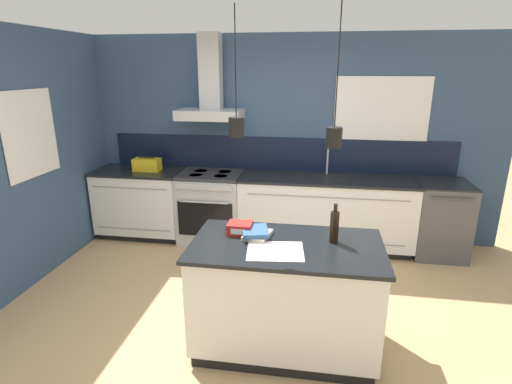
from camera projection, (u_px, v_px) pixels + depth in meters
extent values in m
plane|color=tan|center=(254.00, 320.00, 3.64)|extent=(16.00, 16.00, 0.00)
cube|color=#354C6B|center=(279.00, 140.00, 5.16)|extent=(5.60, 0.06, 2.60)
cube|color=black|center=(278.00, 154.00, 5.18)|extent=(4.42, 0.02, 0.43)
cube|color=white|center=(381.00, 117.00, 4.84)|extent=(1.12, 0.01, 0.96)
cube|color=black|center=(381.00, 117.00, 4.85)|extent=(1.04, 0.01, 0.88)
cube|color=#B5B5BA|center=(210.00, 115.00, 4.94)|extent=(0.80, 0.46, 0.12)
cube|color=#B5B5BA|center=(211.00, 71.00, 4.87)|extent=(0.26, 0.20, 0.90)
cylinder|color=black|center=(235.00, 62.00, 2.69)|extent=(0.01, 0.01, 0.74)
cylinder|color=black|center=(236.00, 127.00, 2.82)|extent=(0.11, 0.11, 0.14)
sphere|color=#F9D18C|center=(236.00, 127.00, 2.82)|extent=(0.06, 0.06, 0.06)
cylinder|color=black|center=(338.00, 66.00, 2.57)|extent=(0.01, 0.01, 0.79)
cylinder|color=black|center=(334.00, 137.00, 2.70)|extent=(0.11, 0.11, 0.14)
sphere|color=#F9D18C|center=(334.00, 137.00, 2.70)|extent=(0.06, 0.06, 0.06)
cube|color=#354C6B|center=(40.00, 155.00, 4.27)|extent=(0.06, 3.80, 2.60)
cube|color=white|center=(30.00, 134.00, 4.05)|extent=(0.01, 0.76, 0.88)
cube|color=black|center=(30.00, 134.00, 4.05)|extent=(0.01, 0.68, 0.80)
cube|color=black|center=(145.00, 230.00, 5.51)|extent=(1.09, 0.56, 0.09)
cube|color=white|center=(142.00, 201.00, 5.35)|extent=(1.12, 0.62, 0.79)
cube|color=gray|center=(129.00, 188.00, 4.97)|extent=(0.99, 0.01, 0.01)
cube|color=gray|center=(133.00, 229.00, 5.14)|extent=(0.99, 0.01, 0.01)
cube|color=black|center=(139.00, 171.00, 5.23)|extent=(1.14, 0.64, 0.03)
cube|color=black|center=(323.00, 242.00, 5.15)|extent=(2.05, 0.56, 0.09)
cube|color=white|center=(325.00, 211.00, 4.99)|extent=(2.12, 0.62, 0.79)
cube|color=gray|center=(327.00, 197.00, 4.61)|extent=(1.86, 0.01, 0.01)
cube|color=gray|center=(324.00, 241.00, 4.78)|extent=(1.86, 0.01, 0.01)
cube|color=black|center=(327.00, 179.00, 4.87)|extent=(2.14, 0.64, 0.03)
cube|color=#262628|center=(327.00, 177.00, 4.91)|extent=(0.48, 0.34, 0.01)
cylinder|color=#B5B5BA|center=(327.00, 161.00, 4.98)|extent=(0.02, 0.02, 0.34)
sphere|color=#B5B5BA|center=(328.00, 148.00, 4.93)|extent=(0.03, 0.03, 0.03)
cylinder|color=#B5B5BA|center=(328.00, 150.00, 4.88)|extent=(0.02, 0.12, 0.02)
cube|color=#B5B5BA|center=(212.00, 208.00, 5.22)|extent=(0.80, 0.62, 0.87)
cube|color=black|center=(205.00, 219.00, 4.93)|extent=(0.69, 0.02, 0.44)
cylinder|color=#B5B5BA|center=(204.00, 202.00, 4.85)|extent=(0.60, 0.02, 0.02)
cube|color=#B5B5BA|center=(204.00, 187.00, 4.81)|extent=(0.69, 0.02, 0.07)
cube|color=#2D2D30|center=(210.00, 175.00, 5.09)|extent=(0.80, 0.60, 0.04)
cylinder|color=black|center=(201.00, 171.00, 5.21)|extent=(0.17, 0.17, 0.00)
cylinder|color=black|center=(225.00, 172.00, 5.16)|extent=(0.17, 0.17, 0.00)
cylinder|color=black|center=(196.00, 175.00, 5.00)|extent=(0.17, 0.17, 0.00)
cylinder|color=black|center=(221.00, 176.00, 4.96)|extent=(0.17, 0.17, 0.00)
cube|color=#4C4C51|center=(440.00, 220.00, 4.80)|extent=(0.60, 0.62, 0.89)
cube|color=black|center=(445.00, 183.00, 4.67)|extent=(0.60, 0.62, 0.02)
cylinder|color=#4C4C51|center=(453.00, 199.00, 4.38)|extent=(0.45, 0.02, 0.02)
cube|color=black|center=(284.00, 339.00, 3.30)|extent=(1.36, 0.74, 0.09)
cube|color=white|center=(285.00, 293.00, 3.17)|extent=(1.42, 0.77, 0.79)
cube|color=black|center=(287.00, 246.00, 3.05)|extent=(1.47, 0.82, 0.03)
cylinder|color=black|center=(334.00, 227.00, 3.05)|extent=(0.07, 0.07, 0.25)
cylinder|color=black|center=(336.00, 209.00, 3.00)|extent=(0.03, 0.03, 0.06)
cylinder|color=#262628|center=(336.00, 205.00, 2.99)|extent=(0.03, 0.03, 0.01)
cube|color=beige|center=(257.00, 235.00, 3.17)|extent=(0.23, 0.28, 0.03)
cube|color=#335684|center=(255.00, 231.00, 3.16)|extent=(0.25, 0.28, 0.03)
cube|color=red|center=(240.00, 228.00, 3.23)|extent=(0.19, 0.16, 0.09)
cube|color=white|center=(238.00, 232.00, 3.16)|extent=(0.12, 0.01, 0.04)
cube|color=silver|center=(275.00, 251.00, 2.92)|extent=(0.44, 0.38, 0.01)
cube|color=gold|center=(147.00, 165.00, 5.18)|extent=(0.34, 0.18, 0.16)
cylinder|color=black|center=(146.00, 157.00, 5.15)|extent=(0.20, 0.02, 0.02)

